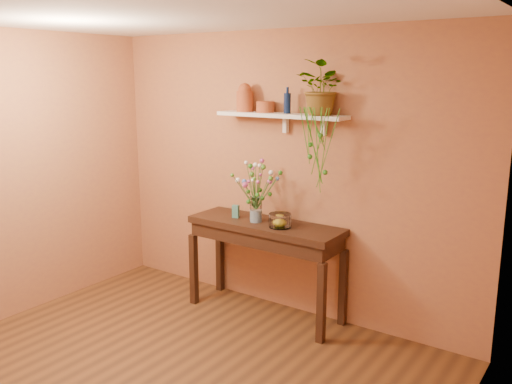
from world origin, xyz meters
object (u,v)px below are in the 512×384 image
object	(u,v)px
spider_plant	(323,88)
glass_vase	(256,211)
glass_bowl	(280,221)
terracotta_jug	(245,98)
bouquet	(257,180)
sideboard	(265,236)
blue_bottle	(287,103)

from	to	relation	value
spider_plant	glass_vase	size ratio (longest dim) A/B	1.97
glass_vase	glass_bowl	world-z (taller)	glass_vase
spider_plant	terracotta_jug	bearing A→B (deg)	178.43
terracotta_jug	bouquet	xyz separation A→B (m)	(0.26, -0.17, -0.75)
sideboard	bouquet	xyz separation A→B (m)	(-0.08, -0.02, 0.53)
blue_bottle	bouquet	size ratio (longest dim) A/B	0.49
sideboard	terracotta_jug	world-z (taller)	terracotta_jug
glass_bowl	blue_bottle	bearing A→B (deg)	107.57
terracotta_jug	blue_bottle	bearing A→B (deg)	0.27
spider_plant	bouquet	distance (m)	1.05
spider_plant	bouquet	bearing A→B (deg)	-166.55
terracotta_jug	glass_bowl	xyz separation A→B (m)	(0.54, -0.20, -1.09)
glass_bowl	glass_vase	bearing A→B (deg)	174.88
blue_bottle	spider_plant	size ratio (longest dim) A/B	0.50
spider_plant	glass_vase	distance (m)	1.31
blue_bottle	glass_vase	size ratio (longest dim) A/B	0.99
sideboard	blue_bottle	world-z (taller)	blue_bottle
terracotta_jug	glass_bowl	world-z (taller)	terracotta_jug
terracotta_jug	blue_bottle	world-z (taller)	terracotta_jug
sideboard	terracotta_jug	xyz separation A→B (m)	(-0.34, 0.15, 1.28)
glass_vase	glass_bowl	distance (m)	0.29
sideboard	blue_bottle	distance (m)	1.26
glass_vase	glass_bowl	xyz separation A→B (m)	(0.29, -0.03, -0.04)
glass_bowl	terracotta_jug	bearing A→B (deg)	159.27
sideboard	glass_bowl	distance (m)	0.28
blue_bottle	bouquet	world-z (taller)	blue_bottle
blue_bottle	spider_plant	world-z (taller)	spider_plant
sideboard	glass_vase	size ratio (longest dim) A/B	6.29
sideboard	bouquet	bearing A→B (deg)	-166.71
blue_bottle	glass_bowl	size ratio (longest dim) A/B	1.15
spider_plant	glass_vase	xyz separation A→B (m)	(-0.59, -0.16, -1.15)
sideboard	terracotta_jug	bearing A→B (deg)	156.70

